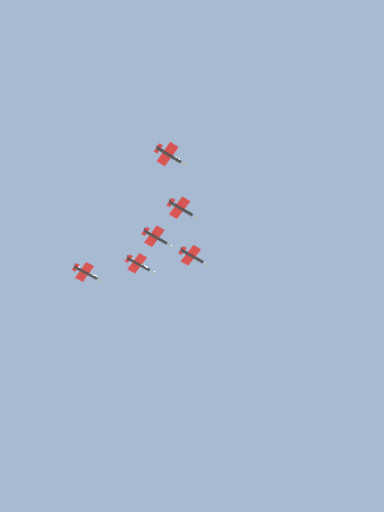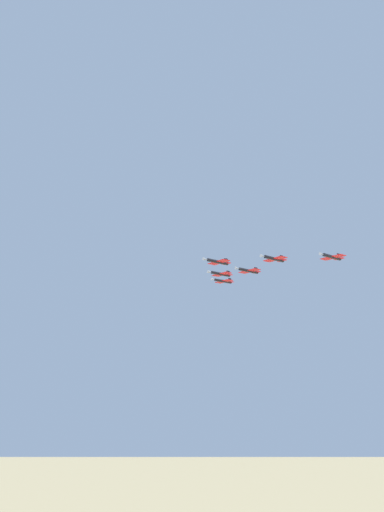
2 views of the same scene
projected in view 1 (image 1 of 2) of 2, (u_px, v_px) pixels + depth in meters
The scene contains 6 objects.
jet_lead at pixel (193, 256), 242.52m from camera, with size 8.35×11.53×2.41m.
jet_port_inner at pixel (139, 264), 244.99m from camera, with size 8.35×11.53×2.41m.
jet_starboard_inner at pixel (182, 209), 232.22m from camera, with size 8.35×11.53×2.41m.
jet_port_outer at pixel (156, 237), 237.12m from camera, with size 8.35×11.53×2.41m.
jet_starboard_outer at pixel (86, 273), 247.08m from camera, with size 8.35×11.53×2.41m.
jet_center_rear at pixel (170, 155), 222.92m from camera, with size 8.35×11.53×2.41m.
Camera 1 is at (-94.61, 66.71, 3.37)m, focal length 48.41 mm.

